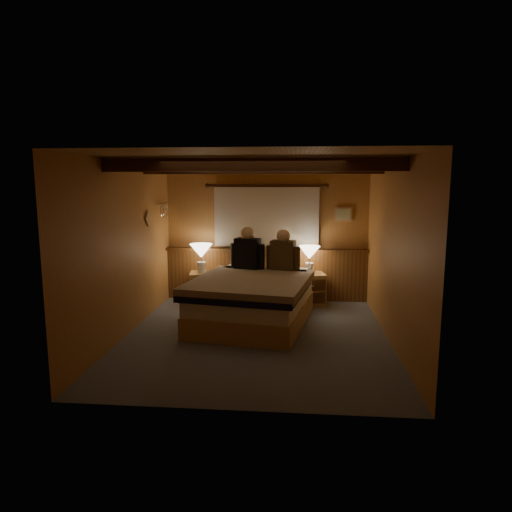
# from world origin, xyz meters

# --- Properties ---
(floor) EXTENTS (4.20, 4.20, 0.00)m
(floor) POSITION_xyz_m (0.00, 0.00, 0.00)
(floor) COLOR slate
(floor) RESTS_ON ground
(ceiling) EXTENTS (4.20, 4.20, 0.00)m
(ceiling) POSITION_xyz_m (0.00, 0.00, 2.40)
(ceiling) COLOR #B48A43
(ceiling) RESTS_ON wall_back
(wall_back) EXTENTS (3.60, 0.00, 3.60)m
(wall_back) POSITION_xyz_m (0.00, 2.10, 1.20)
(wall_back) COLOR #B78541
(wall_back) RESTS_ON floor
(wall_left) EXTENTS (0.00, 4.20, 4.20)m
(wall_left) POSITION_xyz_m (-1.80, 0.00, 1.20)
(wall_left) COLOR #B78541
(wall_left) RESTS_ON floor
(wall_right) EXTENTS (0.00, 4.20, 4.20)m
(wall_right) POSITION_xyz_m (1.80, 0.00, 1.20)
(wall_right) COLOR #B78541
(wall_right) RESTS_ON floor
(wall_front) EXTENTS (3.60, 0.00, 3.60)m
(wall_front) POSITION_xyz_m (0.00, -2.10, 1.20)
(wall_front) COLOR #B78541
(wall_front) RESTS_ON floor
(wainscot) EXTENTS (3.60, 0.23, 0.94)m
(wainscot) POSITION_xyz_m (0.00, 2.04, 0.49)
(wainscot) COLOR brown
(wainscot) RESTS_ON wall_back
(curtain_window) EXTENTS (2.18, 0.09, 1.11)m
(curtain_window) POSITION_xyz_m (0.00, 2.03, 1.52)
(curtain_window) COLOR #422610
(curtain_window) RESTS_ON wall_back
(ceiling_beams) EXTENTS (3.60, 1.65, 0.16)m
(ceiling_beams) POSITION_xyz_m (0.00, 0.15, 2.31)
(ceiling_beams) COLOR #422610
(ceiling_beams) RESTS_ON ceiling
(coat_rail) EXTENTS (0.05, 0.55, 0.24)m
(coat_rail) POSITION_xyz_m (-1.72, 1.58, 1.67)
(coat_rail) COLOR silver
(coat_rail) RESTS_ON wall_left
(framed_print) EXTENTS (0.30, 0.04, 0.25)m
(framed_print) POSITION_xyz_m (1.35, 2.08, 1.55)
(framed_print) COLOR tan
(framed_print) RESTS_ON wall_back
(bed) EXTENTS (1.92, 2.32, 0.71)m
(bed) POSITION_xyz_m (-0.10, 0.57, 0.37)
(bed) COLOR tan
(bed) RESTS_ON floor
(nightstand_left) EXTENTS (0.54, 0.50, 0.53)m
(nightstand_left) POSITION_xyz_m (-1.08, 1.76, 0.27)
(nightstand_left) COLOR tan
(nightstand_left) RESTS_ON floor
(nightstand_right) EXTENTS (0.59, 0.55, 0.55)m
(nightstand_right) POSITION_xyz_m (0.77, 1.75, 0.28)
(nightstand_right) COLOR tan
(nightstand_right) RESTS_ON floor
(lamp_left) EXTENTS (0.39, 0.39, 0.51)m
(lamp_left) POSITION_xyz_m (-1.12, 1.72, 0.89)
(lamp_left) COLOR silver
(lamp_left) RESTS_ON nightstand_left
(lamp_right) EXTENTS (0.36, 0.36, 0.47)m
(lamp_right) POSITION_xyz_m (0.76, 1.75, 0.89)
(lamp_right) COLOR silver
(lamp_right) RESTS_ON nightstand_right
(person_left) EXTENTS (0.57, 0.33, 0.71)m
(person_left) POSITION_xyz_m (-0.26, 1.29, 0.99)
(person_left) COLOR black
(person_left) RESTS_ON bed
(person_right) EXTENTS (0.55, 0.31, 0.68)m
(person_right) POSITION_xyz_m (0.33, 1.24, 0.98)
(person_right) COLOR #47331C
(person_right) RESTS_ON bed
(duffel_bag) EXTENTS (0.50, 0.30, 0.36)m
(duffel_bag) POSITION_xyz_m (-0.84, 0.85, 0.16)
(duffel_bag) COLOR black
(duffel_bag) RESTS_ON floor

